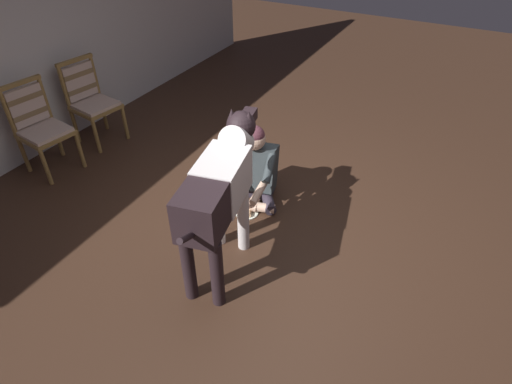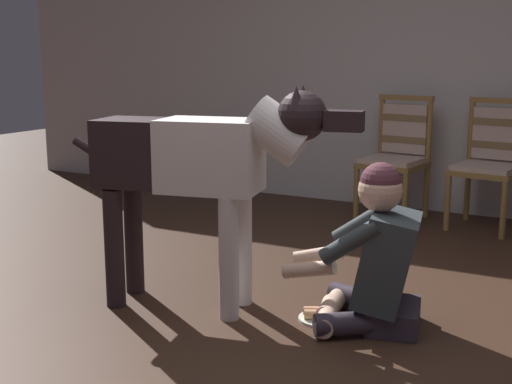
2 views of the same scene
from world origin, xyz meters
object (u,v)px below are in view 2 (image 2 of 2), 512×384
(dining_chair_right_of_pair, at_px, (491,157))
(large_dog, at_px, (200,163))
(dining_chair_left_of_pair, at_px, (398,151))
(person_sitting_on_floor, at_px, (376,261))
(hot_dog_on_plate, at_px, (321,315))

(dining_chair_right_of_pair, xyz_separation_m, large_dog, (-1.03, -2.47, 0.23))
(dining_chair_left_of_pair, height_order, dining_chair_right_of_pair, same)
(dining_chair_right_of_pair, relative_size, person_sitting_on_floor, 1.21)
(large_dog, bearing_deg, dining_chair_right_of_pair, 67.35)
(large_dog, xyz_separation_m, hot_dog_on_plate, (0.62, 0.13, -0.74))
(dining_chair_left_of_pair, xyz_separation_m, large_dog, (-0.31, -2.47, 0.23))
(dining_chair_left_of_pair, height_order, large_dog, large_dog)
(dining_chair_left_of_pair, relative_size, hot_dog_on_plate, 4.34)
(person_sitting_on_floor, bearing_deg, hot_dog_on_plate, -168.38)
(dining_chair_right_of_pair, bearing_deg, hot_dog_on_plate, -99.89)
(dining_chair_left_of_pair, xyz_separation_m, hot_dog_on_plate, (0.32, -2.34, -0.52))
(dining_chair_left_of_pair, distance_m, large_dog, 2.49)
(hot_dog_on_plate, bearing_deg, large_dog, -168.38)
(large_dog, bearing_deg, hot_dog_on_plate, 11.62)
(person_sitting_on_floor, relative_size, large_dog, 0.53)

